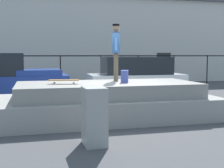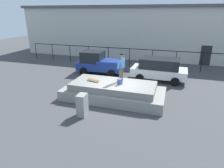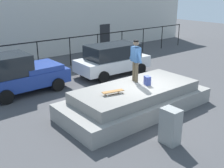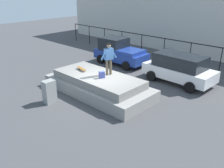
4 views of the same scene
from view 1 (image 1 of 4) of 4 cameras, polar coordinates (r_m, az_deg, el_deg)
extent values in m
plane|color=#424244|center=(9.08, 1.53, -6.24)|extent=(60.00, 60.00, 0.00)
cube|color=gray|center=(8.89, -0.78, -4.43)|extent=(6.28, 2.79, 0.63)
cube|color=gray|center=(8.81, -0.79, -1.09)|extent=(5.15, 2.29, 0.42)
cylinder|color=brown|center=(9.20, 0.75, 3.17)|extent=(0.14, 0.14, 0.86)
cylinder|color=brown|center=(9.42, 0.75, 3.22)|extent=(0.14, 0.14, 0.86)
cube|color=#33598C|center=(9.31, 0.75, 7.71)|extent=(0.35, 0.52, 0.61)
cylinder|color=#33598C|center=(9.02, 0.76, 7.75)|extent=(0.19, 0.42, 0.57)
cylinder|color=#33598C|center=(9.59, 0.75, 7.61)|extent=(0.19, 0.42, 0.57)
sphere|color=tan|center=(9.34, 0.76, 10.44)|extent=(0.22, 0.22, 0.22)
cylinder|color=black|center=(9.35, 0.76, 11.05)|extent=(0.26, 0.26, 0.05)
cube|color=brown|center=(8.47, -9.03, 0.73)|extent=(0.86, 0.37, 0.02)
cylinder|color=silver|center=(8.35, -7.26, 0.14)|extent=(0.06, 0.04, 0.06)
cylinder|color=silver|center=(8.55, -7.14, 0.26)|extent=(0.06, 0.04, 0.06)
cylinder|color=silver|center=(8.42, -10.94, 0.13)|extent=(0.06, 0.04, 0.06)
cylinder|color=silver|center=(8.61, -10.73, 0.25)|extent=(0.06, 0.04, 0.06)
cube|color=#3F4C99|center=(8.75, 2.38, 1.42)|extent=(0.28, 0.33, 0.36)
cube|color=navy|center=(13.46, -17.02, 0.16)|extent=(4.11, 1.90, 0.67)
cube|color=black|center=(13.45, -20.15, 3.48)|extent=(1.87, 1.70, 0.93)
cube|color=navy|center=(13.44, -13.61, 2.18)|extent=(1.87, 1.75, 0.24)
cylinder|color=black|center=(14.44, -11.92, -0.72)|extent=(0.65, 0.24, 0.64)
cylinder|color=black|center=(12.62, -11.33, -1.58)|extent=(0.65, 0.24, 0.64)
cube|color=white|center=(13.80, 4.50, 0.50)|extent=(4.32, 2.03, 0.67)
cube|color=black|center=(13.76, 4.52, 3.48)|extent=(3.03, 1.76, 0.77)
cylinder|color=black|center=(14.45, -1.64, -0.60)|extent=(0.65, 0.24, 0.64)
cylinder|color=black|center=(12.57, 0.02, -1.50)|extent=(0.65, 0.24, 0.64)
cylinder|color=black|center=(15.17, 8.19, -0.37)|extent=(0.65, 0.24, 0.64)
cylinder|color=black|center=(13.39, 11.10, -1.17)|extent=(0.65, 0.24, 0.64)
cube|color=gray|center=(6.21, -3.33, -6.10)|extent=(0.45, 0.61, 1.19)
cylinder|color=black|center=(16.25, -17.35, 1.96)|extent=(0.06, 0.06, 1.84)
cylinder|color=black|center=(16.28, -9.65, 2.13)|extent=(0.06, 0.06, 1.84)
cylinder|color=black|center=(16.61, -2.13, 2.27)|extent=(0.06, 0.06, 1.84)
cylinder|color=black|center=(17.21, 5.00, 2.36)|extent=(0.06, 0.06, 1.84)
cylinder|color=black|center=(18.05, 11.55, 2.41)|extent=(0.06, 0.06, 1.84)
cylinder|color=black|center=(19.11, 17.44, 2.44)|extent=(0.06, 0.06, 1.84)
cube|color=black|center=(16.38, -5.88, 5.29)|extent=(24.00, 0.04, 0.06)
cube|color=beige|center=(23.48, -8.54, 7.67)|extent=(30.58, 8.39, 5.56)
cube|color=#4C4C51|center=(23.78, -8.64, 14.74)|extent=(31.20, 8.80, 0.30)
cube|color=#262628|center=(20.98, 9.67, 3.06)|extent=(1.00, 0.06, 2.00)
camera|label=2|loc=(6.70, 101.01, 28.74)|focal=31.16mm
camera|label=3|loc=(5.97, -95.63, 28.45)|focal=43.95mm
camera|label=4|loc=(11.84, 77.26, 19.80)|focal=39.11mm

